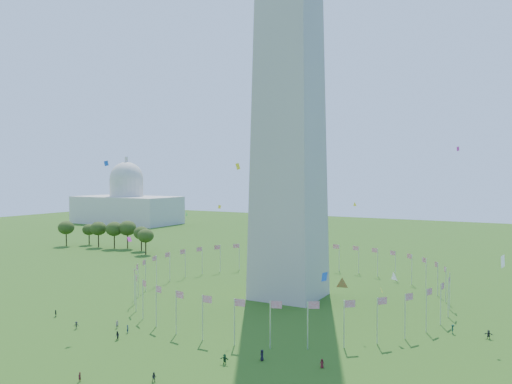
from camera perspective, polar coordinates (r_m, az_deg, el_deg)
ground at (r=95.06m, az=-9.75°, el=-18.06°), size 600.00×600.00×0.00m
flag_ring at (r=135.05m, az=3.78°, el=-10.00°), size 80.24×80.24×9.00m
capitol_building at (r=343.59m, az=-14.57°, el=0.34°), size 70.00×35.00×46.00m
crowd at (r=94.62m, az=-0.84°, el=-17.58°), size 89.29×77.38×1.92m
kites_aloft at (r=99.32m, az=6.10°, el=-5.72°), size 106.76×70.76×32.36m
tree_line_west at (r=229.34m, az=-16.27°, el=-4.85°), size 55.27×15.94×12.07m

